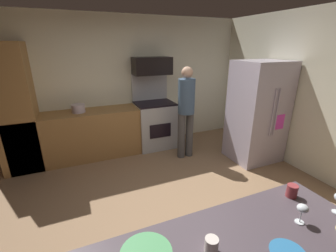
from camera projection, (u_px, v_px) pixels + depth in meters
ground_plane at (170, 209)px, 3.00m from camera, size 5.20×4.80×0.02m
wall_back at (125, 84)px, 4.59m from camera, size 5.20×0.12×2.60m
wall_right at (321, 96)px, 3.49m from camera, size 0.12×4.80×2.60m
lower_cabinet_run at (84, 135)px, 4.24m from camera, size 2.40×0.60×0.90m
cabinet_column at (15, 110)px, 3.67m from camera, size 0.60×0.60×2.10m
oven_range at (155, 123)px, 4.72m from camera, size 0.76×0.65×1.49m
microwave at (152, 66)px, 4.41m from camera, size 0.74×0.38×0.33m
refrigerator at (257, 112)px, 4.07m from camera, size 0.86×0.76×1.80m
person_cook at (186, 109)px, 4.10m from camera, size 0.31×0.30×1.70m
wine_glass_near at (302, 209)px, 1.51m from camera, size 0.07×0.07×0.15m
mug_coffee at (211, 245)px, 1.31m from camera, size 0.08×0.08×0.10m
mug_tea at (292, 191)px, 1.79m from camera, size 0.08×0.08×0.10m
stock_pot at (78, 108)px, 4.04m from camera, size 0.23×0.23×0.15m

